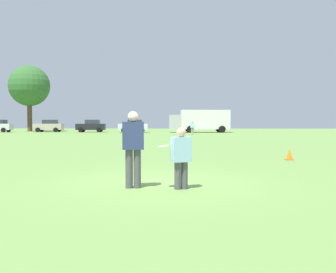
{
  "coord_description": "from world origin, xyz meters",
  "views": [
    {
      "loc": [
        0.7,
        -9.95,
        1.58
      ],
      "look_at": [
        0.25,
        1.54,
        1.13
      ],
      "focal_mm": 42.1,
      "sensor_mm": 36.0,
      "label": 1
    }
  ],
  "objects": [
    {
      "name": "ground_plane",
      "position": [
        0.0,
        0.0,
        0.0
      ],
      "size": [
        153.91,
        153.91,
        0.0
      ],
      "primitive_type": "plane",
      "color": "#6B9347"
    },
    {
      "name": "player_thrower",
      "position": [
        -0.49,
        -0.73,
        1.02
      ],
      "size": [
        0.53,
        0.35,
        1.81
      ],
      "color": "#4C4C51",
      "rests_on": "ground"
    },
    {
      "name": "player_defender",
      "position": [
        0.64,
        -0.84,
        0.8
      ],
      "size": [
        0.51,
        0.41,
        1.43
      ],
      "color": "#4C4C51",
      "rests_on": "ground"
    },
    {
      "name": "frisbee",
      "position": [
        0.24,
        -0.85,
        1.01
      ],
      "size": [
        0.27,
        0.27,
        0.06
      ],
      "color": "white"
    },
    {
      "name": "traffic_cone",
      "position": [
        5.01,
        6.21,
        0.23
      ],
      "size": [
        0.32,
        0.32,
        0.48
      ],
      "color": "#D8590C",
      "rests_on": "ground"
    },
    {
      "name": "parked_car_mid_left",
      "position": [
        -19.41,
        48.06,
        0.92
      ],
      "size": [
        4.32,
        2.44,
        1.82
      ],
      "color": "#B7AD99",
      "rests_on": "ground"
    },
    {
      "name": "parked_car_center",
      "position": [
        -12.86,
        47.37,
        0.92
      ],
      "size": [
        4.32,
        2.44,
        1.82
      ],
      "color": "black",
      "rests_on": "ground"
    },
    {
      "name": "parked_car_mid_right",
      "position": [
        -6.47,
        46.26,
        0.92
      ],
      "size": [
        4.32,
        2.44,
        1.82
      ],
      "color": "silver",
      "rests_on": "ground"
    },
    {
      "name": "box_truck",
      "position": [
        3.12,
        46.04,
        1.75
      ],
      "size": [
        8.65,
        3.39,
        3.18
      ],
      "color": "white",
      "rests_on": "ground"
    },
    {
      "name": "bystander_field_marshal",
      "position": [
        1.77,
        38.12,
        0.9
      ],
      "size": [
        0.47,
        0.33,
        1.59
      ],
      "color": "gray",
      "rests_on": "ground"
    },
    {
      "name": "tree_west_maple",
      "position": [
        -23.48,
        51.04,
        7.1
      ],
      "size": [
        6.36,
        6.36,
        10.33
      ],
      "color": "brown",
      "rests_on": "ground"
    }
  ]
}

